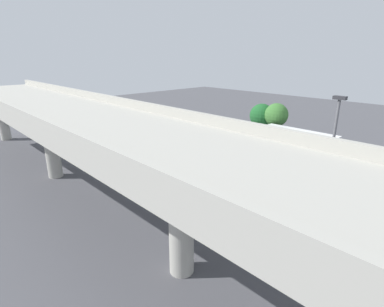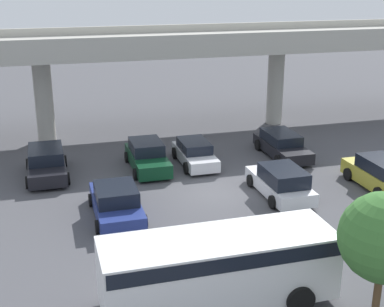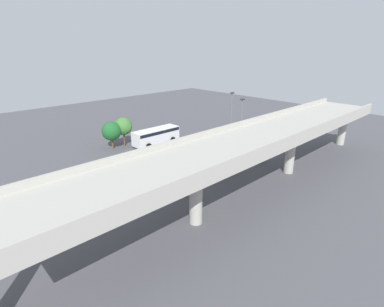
{
  "view_description": "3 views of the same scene",
  "coord_description": "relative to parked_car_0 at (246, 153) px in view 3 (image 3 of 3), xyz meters",
  "views": [
    {
      "loc": [
        -17.28,
        19.46,
        10.02
      ],
      "look_at": [
        1.04,
        2.07,
        1.66
      ],
      "focal_mm": 28.0,
      "sensor_mm": 36.0,
      "label": 1
    },
    {
      "loc": [
        -8.16,
        -23.87,
        10.71
      ],
      "look_at": [
        -0.42,
        3.47,
        1.02
      ],
      "focal_mm": 50.0,
      "sensor_mm": 36.0,
      "label": 2
    },
    {
      "loc": [
        24.64,
        28.22,
        15.29
      ],
      "look_at": [
        -0.92,
        1.49,
        1.72
      ],
      "focal_mm": 28.0,
      "sensor_mm": 36.0,
      "label": 3
    }
  ],
  "objects": [
    {
      "name": "lamp_post_near_aisle",
      "position": [
        -2.41,
        -2.97,
        3.84
      ],
      "size": [
        0.7,
        0.35,
        7.82
      ],
      "color": "slate",
      "rests_on": "ground_plane"
    },
    {
      "name": "parked_car_2",
      "position": [
        5.55,
        -0.33,
        -0.01
      ],
      "size": [
        2.13,
        4.68,
        1.59
      ],
      "rotation": [
        0.0,
        0.0,
        -1.57
      ],
      "color": "#0C381E",
      "rests_on": "ground_plane"
    },
    {
      "name": "tree_front_centre",
      "position": [
        11.59,
        -16.66,
        2.12
      ],
      "size": [
        2.93,
        2.93,
        4.34
      ],
      "color": "brown",
      "rests_on": "ground_plane"
    },
    {
      "name": "parked_car_3",
      "position": [
        8.36,
        -0.37,
        -0.07
      ],
      "size": [
        1.98,
        4.36,
        1.4
      ],
      "rotation": [
        0.0,
        0.0,
        -1.57
      ],
      "color": "silver",
      "rests_on": "ground_plane"
    },
    {
      "name": "parked_car_4",
      "position": [
        11.21,
        -6.02,
        -0.02
      ],
      "size": [
        2.19,
        4.57,
        1.56
      ],
      "rotation": [
        0.0,
        0.0,
        1.57
      ],
      "color": "silver",
      "rests_on": "ground_plane"
    },
    {
      "name": "parked_car_6",
      "position": [
        16.56,
        -6.51,
        0.04
      ],
      "size": [
        2.03,
        4.49,
        1.65
      ],
      "rotation": [
        0.0,
        0.0,
        1.57
      ],
      "color": "gold",
      "rests_on": "ground_plane"
    },
    {
      "name": "ground_plane",
      "position": [
        8.35,
        -4.8,
        -0.76
      ],
      "size": [
        105.19,
        105.19,
        0.0
      ],
      "primitive_type": "plane",
      "color": "#4C4C51"
    },
    {
      "name": "shuttle_bus",
      "position": [
        5.27,
        -13.94,
        0.76
      ],
      "size": [
        7.84,
        2.75,
        2.52
      ],
      "rotation": [
        0.0,
        0.0,
        3.14
      ],
      "color": "white",
      "rests_on": "ground_plane"
    },
    {
      "name": "parked_car_5",
      "position": [
        13.89,
        -0.38,
        -0.05
      ],
      "size": [
        2.11,
        4.9,
        1.46
      ],
      "rotation": [
        0.0,
        0.0,
        -1.57
      ],
      "color": "black",
      "rests_on": "ground_plane"
    },
    {
      "name": "tree_front_left",
      "position": [
        9.53,
        -16.6,
        2.49
      ],
      "size": [
        2.76,
        2.76,
        4.64
      ],
      "color": "brown",
      "rests_on": "ground_plane"
    },
    {
      "name": "highway_overpass",
      "position": [
        8.35,
        6.7,
        5.06
      ],
      "size": [
        50.26,
        6.9,
        7.06
      ],
      "color": "#ADAAA0",
      "rests_on": "ground_plane"
    },
    {
      "name": "lamp_post_mid_lot",
      "position": [
        -5.3,
        -7.22,
        3.92
      ],
      "size": [
        0.7,
        0.35,
        7.97
      ],
      "color": "slate",
      "rests_on": "ground_plane"
    },
    {
      "name": "parked_car_1",
      "position": [
        2.94,
        -6.2,
        -0.05
      ],
      "size": [
        2.25,
        4.77,
        1.53
      ],
      "rotation": [
        0.0,
        0.0,
        1.57
      ],
      "color": "navy",
      "rests_on": "ground_plane"
    },
    {
      "name": "parked_car_0",
      "position": [
        0.0,
        0.0,
        0.0
      ],
      "size": [
        2.24,
        4.63,
        1.57
      ],
      "rotation": [
        0.0,
        0.0,
        -1.57
      ],
      "color": "black",
      "rests_on": "ground_plane"
    }
  ]
}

